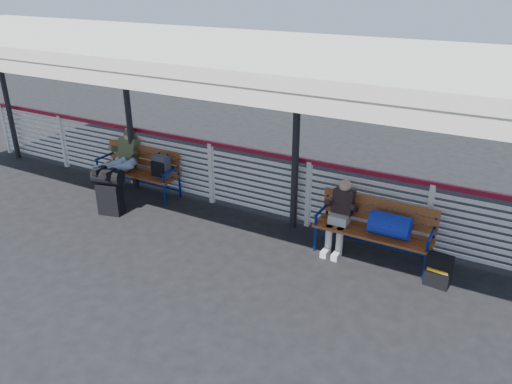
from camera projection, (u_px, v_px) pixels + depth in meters
The scene contains 9 objects.
ground at pixel (148, 245), 8.17m from camera, with size 60.00×60.00×0.00m, color black.
fence at pixel (211, 170), 9.42m from camera, with size 12.08×0.08×1.24m.
canopy at pixel (168, 47), 7.63m from camera, with size 12.60×3.60×3.16m.
luggage_stack at pixel (109, 189), 9.05m from camera, with size 0.59×0.41×0.88m.
bench_left at pixel (146, 166), 9.83m from camera, with size 1.80×0.56×0.92m.
bench_right at pixel (383, 225), 7.53m from camera, with size 1.80×0.56×0.92m.
traveler_man at pixel (119, 162), 9.63m from camera, with size 0.93×1.59×0.77m.
companion_person at pixel (340, 215), 7.83m from camera, with size 0.32×0.66×1.15m.
suitcase_side at pixel (438, 271), 7.03m from camera, with size 0.36×0.24×0.48m.
Camera 1 is at (5.01, -5.36, 4.10)m, focal length 35.00 mm.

